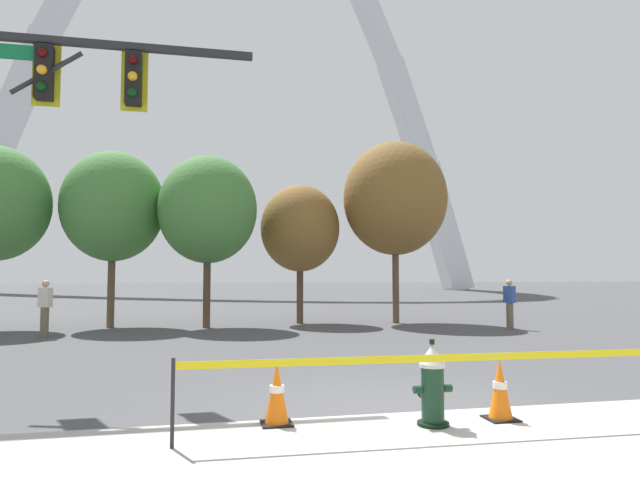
{
  "coord_description": "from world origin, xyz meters",
  "views": [
    {
      "loc": [
        -2.45,
        -6.78,
        1.73
      ],
      "look_at": [
        0.05,
        5.0,
        2.5
      ],
      "focal_mm": 30.9,
      "sensor_mm": 36.0,
      "label": 1
    }
  ],
  "objects_px": {
    "traffic_cone_mid_sidewalk": "(277,394)",
    "pedestrian_standing_center": "(45,308)",
    "traffic_cone_by_hydrant": "(500,390)",
    "traffic_signal_gantry": "(25,130)",
    "monument_arch": "(228,84)",
    "pedestrian_walking_left": "(510,304)",
    "fire_hydrant": "(432,385)"
  },
  "relations": [
    {
      "from": "traffic_cone_mid_sidewalk",
      "to": "pedestrian_standing_center",
      "type": "distance_m",
      "value": 11.44
    },
    {
      "from": "traffic_cone_by_hydrant",
      "to": "traffic_signal_gantry",
      "type": "xyz_separation_m",
      "value": [
        -6.36,
        3.48,
        3.71
      ]
    },
    {
      "from": "traffic_cone_by_hydrant",
      "to": "traffic_cone_mid_sidewalk",
      "type": "distance_m",
      "value": 2.67
    },
    {
      "from": "traffic_cone_mid_sidewalk",
      "to": "pedestrian_standing_center",
      "type": "xyz_separation_m",
      "value": [
        -5.15,
        10.2,
        0.46
      ]
    },
    {
      "from": "traffic_signal_gantry",
      "to": "monument_arch",
      "type": "distance_m",
      "value": 55.37
    },
    {
      "from": "traffic_cone_by_hydrant",
      "to": "pedestrian_standing_center",
      "type": "xyz_separation_m",
      "value": [
        -7.8,
        10.54,
        0.46
      ]
    },
    {
      "from": "traffic_signal_gantry",
      "to": "pedestrian_walking_left",
      "type": "distance_m",
      "value": 14.5
    },
    {
      "from": "fire_hydrant",
      "to": "monument_arch",
      "type": "xyz_separation_m",
      "value": [
        -0.15,
        55.23,
        22.72
      ]
    },
    {
      "from": "traffic_signal_gantry",
      "to": "traffic_cone_by_hydrant",
      "type": "bearing_deg",
      "value": -28.68
    },
    {
      "from": "fire_hydrant",
      "to": "traffic_cone_by_hydrant",
      "type": "bearing_deg",
      "value": 4.28
    },
    {
      "from": "traffic_cone_by_hydrant",
      "to": "pedestrian_walking_left",
      "type": "height_order",
      "value": "pedestrian_walking_left"
    },
    {
      "from": "traffic_cone_mid_sidewalk",
      "to": "pedestrian_walking_left",
      "type": "relative_size",
      "value": 0.46
    },
    {
      "from": "traffic_signal_gantry",
      "to": "pedestrian_standing_center",
      "type": "height_order",
      "value": "traffic_signal_gantry"
    },
    {
      "from": "pedestrian_standing_center",
      "to": "traffic_cone_mid_sidewalk",
      "type": "bearing_deg",
      "value": -63.19
    },
    {
      "from": "traffic_cone_mid_sidewalk",
      "to": "monument_arch",
      "type": "height_order",
      "value": "monument_arch"
    },
    {
      "from": "traffic_cone_by_hydrant",
      "to": "traffic_signal_gantry",
      "type": "bearing_deg",
      "value": 151.32
    },
    {
      "from": "fire_hydrant",
      "to": "pedestrian_walking_left",
      "type": "height_order",
      "value": "pedestrian_walking_left"
    },
    {
      "from": "fire_hydrant",
      "to": "traffic_cone_mid_sidewalk",
      "type": "xyz_separation_m",
      "value": [
        -1.75,
        0.41,
        -0.11
      ]
    },
    {
      "from": "fire_hydrant",
      "to": "traffic_cone_by_hydrant",
      "type": "height_order",
      "value": "fire_hydrant"
    },
    {
      "from": "fire_hydrant",
      "to": "pedestrian_standing_center",
      "type": "relative_size",
      "value": 0.62
    },
    {
      "from": "traffic_cone_mid_sidewalk",
      "to": "pedestrian_walking_left",
      "type": "xyz_separation_m",
      "value": [
        8.81,
        9.7,
        0.46
      ]
    },
    {
      "from": "traffic_signal_gantry",
      "to": "pedestrian_standing_center",
      "type": "xyz_separation_m",
      "value": [
        -1.44,
        7.06,
        -3.25
      ]
    },
    {
      "from": "fire_hydrant",
      "to": "traffic_cone_by_hydrant",
      "type": "relative_size",
      "value": 1.36
    },
    {
      "from": "traffic_signal_gantry",
      "to": "pedestrian_standing_center",
      "type": "bearing_deg",
      "value": 101.54
    },
    {
      "from": "traffic_cone_mid_sidewalk",
      "to": "traffic_signal_gantry",
      "type": "bearing_deg",
      "value": 139.82
    },
    {
      "from": "traffic_cone_mid_sidewalk",
      "to": "traffic_signal_gantry",
      "type": "height_order",
      "value": "traffic_signal_gantry"
    },
    {
      "from": "fire_hydrant",
      "to": "monument_arch",
      "type": "bearing_deg",
      "value": 90.16
    },
    {
      "from": "fire_hydrant",
      "to": "traffic_cone_mid_sidewalk",
      "type": "distance_m",
      "value": 1.8
    },
    {
      "from": "traffic_cone_by_hydrant",
      "to": "monument_arch",
      "type": "bearing_deg",
      "value": 91.09
    },
    {
      "from": "traffic_cone_by_hydrant",
      "to": "traffic_cone_mid_sidewalk",
      "type": "relative_size",
      "value": 1.0
    },
    {
      "from": "traffic_cone_by_hydrant",
      "to": "pedestrian_walking_left",
      "type": "bearing_deg",
      "value": 58.46
    },
    {
      "from": "pedestrian_standing_center",
      "to": "traffic_cone_by_hydrant",
      "type": "bearing_deg",
      "value": -53.5
    }
  ]
}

